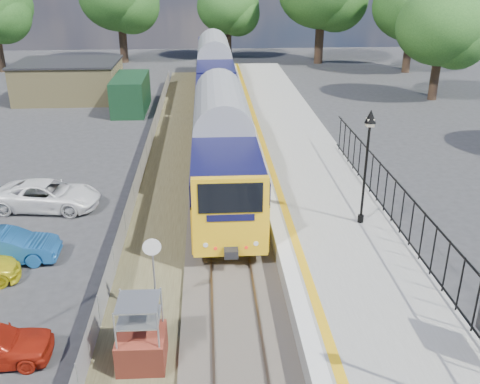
{
  "coord_description": "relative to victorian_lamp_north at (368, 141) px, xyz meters",
  "views": [
    {
      "loc": [
        -0.73,
        -12.86,
        10.44
      ],
      "look_at": [
        0.51,
        6.79,
        2.0
      ],
      "focal_mm": 40.0,
      "sensor_mm": 36.0,
      "label": 1
    }
  ],
  "objects": [
    {
      "name": "ground",
      "position": [
        -5.3,
        -6.0,
        -4.3
      ],
      "size": [
        120.0,
        120.0,
        0.0
      ],
      "primitive_type": "plane",
      "color": "#2D2D30",
      "rests_on": "ground"
    },
    {
      "name": "palisade_fence",
      "position": [
        1.25,
        -3.76,
        -2.46
      ],
      "size": [
        0.12,
        26.0,
        2.0
      ],
      "color": "black",
      "rests_on": "platform"
    },
    {
      "name": "car_blue",
      "position": [
        -13.7,
        -0.67,
        -3.67
      ],
      "size": [
        3.85,
        1.46,
        1.25
      ],
      "primitive_type": "imported",
      "rotation": [
        0.0,
        0.0,
        1.61
      ],
      "color": "#164B89",
      "rests_on": "ground"
    },
    {
      "name": "car_white",
      "position": [
        -13.43,
        4.09,
        -3.64
      ],
      "size": [
        4.96,
        2.76,
        1.31
      ],
      "primitive_type": "imported",
      "rotation": [
        0.0,
        0.0,
        1.44
      ],
      "color": "white",
      "rests_on": "ground"
    },
    {
      "name": "platform_edge",
      "position": [
        -3.16,
        2.0,
        -3.39
      ],
      "size": [
        0.9,
        70.0,
        0.01
      ],
      "color": "silver",
      "rests_on": "platform"
    },
    {
      "name": "wire_fence",
      "position": [
        -9.5,
        6.0,
        -3.7
      ],
      "size": [
        0.06,
        52.0,
        1.2
      ],
      "color": "#999EA3",
      "rests_on": "ground"
    },
    {
      "name": "track_bed",
      "position": [
        -5.77,
        3.67,
        -4.21
      ],
      "size": [
        5.9,
        80.0,
        0.29
      ],
      "color": "#473F38",
      "rests_on": "ground"
    },
    {
      "name": "platform",
      "position": [
        -1.1,
        2.0,
        -3.85
      ],
      "size": [
        5.0,
        70.0,
        0.9
      ],
      "primitive_type": "cube",
      "color": "gray",
      "rests_on": "ground"
    },
    {
      "name": "outbuilding",
      "position": [
        -16.21,
        25.21,
        -2.78
      ],
      "size": [
        10.8,
        10.1,
        3.12
      ],
      "color": "#9F8F59",
      "rests_on": "ground"
    },
    {
      "name": "victorian_lamp_north",
      "position": [
        0.0,
        0.0,
        0.0
      ],
      "size": [
        0.44,
        0.44,
        4.6
      ],
      "color": "black",
      "rests_on": "platform"
    },
    {
      "name": "speed_sign",
      "position": [
        -7.8,
        -4.51,
        -2.37
      ],
      "size": [
        0.57,
        0.13,
        2.83
      ],
      "rotation": [
        0.0,
        0.0,
        0.13
      ],
      "color": "#999EA3",
      "rests_on": "ground"
    },
    {
      "name": "tree_line",
      "position": [
        -3.9,
        36.0,
        2.31
      ],
      "size": [
        56.8,
        43.8,
        11.88
      ],
      "color": "#332319",
      "rests_on": "ground"
    },
    {
      "name": "train",
      "position": [
        -5.3,
        18.36,
        -1.96
      ],
      "size": [
        2.82,
        40.83,
        3.51
      ],
      "color": "yellow",
      "rests_on": "ground"
    },
    {
      "name": "brick_plinth",
      "position": [
        -8.01,
        -6.72,
        -3.27
      ],
      "size": [
        1.35,
        1.35,
        2.14
      ],
      "rotation": [
        0.0,
        0.0,
        -0.01
      ],
      "color": "#953726",
      "rests_on": "ground"
    }
  ]
}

